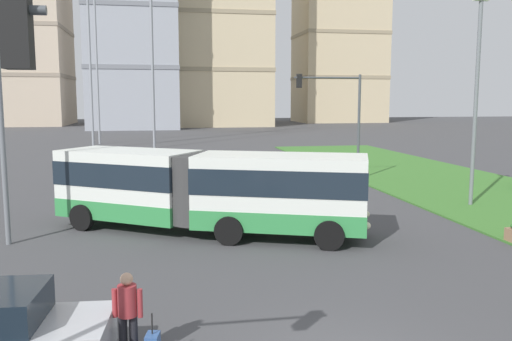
# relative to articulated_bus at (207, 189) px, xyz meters

# --- Properties ---
(articulated_bus) EXTENTS (11.55, 7.55, 3.00)m
(articulated_bus) POSITION_rel_articulated_bus_xyz_m (0.00, 0.00, 0.00)
(articulated_bus) COLOR silver
(articulated_bus) RESTS_ON ground
(car_grey_wagon) EXTENTS (4.60, 2.49, 1.58)m
(car_grey_wagon) POSITION_rel_articulated_bus_xyz_m (-4.40, 12.21, -0.90)
(car_grey_wagon) COLOR slate
(car_grey_wagon) RESTS_ON ground
(pedestrian_crossing) EXTENTS (0.57, 0.36, 1.74)m
(pedestrian_crossing) POSITION_rel_articulated_bus_xyz_m (-2.35, -9.69, -0.65)
(pedestrian_crossing) COLOR black
(pedestrian_crossing) RESTS_ON ground
(traffic_light_far_right) EXTENTS (4.13, 0.28, 6.41)m
(traffic_light_far_right) POSITION_rel_articulated_bus_xyz_m (8.93, 11.35, 2.74)
(traffic_light_far_right) COLOR #474C51
(traffic_light_far_right) RESTS_ON ground
(streetlight_left) EXTENTS (0.70, 0.28, 8.21)m
(streetlight_left) POSITION_rel_articulated_bus_xyz_m (-6.87, -0.42, 2.89)
(streetlight_left) COLOR slate
(streetlight_left) RESTS_ON ground
(streetlight_median) EXTENTS (0.70, 0.28, 9.49)m
(streetlight_median) POSITION_rel_articulated_bus_xyz_m (12.53, 2.83, 3.54)
(streetlight_median) COLOR slate
(streetlight_median) RESTS_ON ground
(apartment_tower_west) EXTENTS (19.52, 19.32, 44.20)m
(apartment_tower_west) POSITION_rel_articulated_bus_xyz_m (-28.37, 91.08, 20.47)
(apartment_tower_west) COLOR #C6B299
(apartment_tower_west) RESTS_ON ground
(apartment_tower_westcentre) EXTENTS (14.88, 17.55, 38.24)m
(apartment_tower_westcentre) POSITION_rel_articulated_bus_xyz_m (-5.62, 75.91, 17.48)
(apartment_tower_westcentre) COLOR #9EA3AD
(apartment_tower_westcentre) RESTS_ON ground
(apartment_tower_centre) EXTENTS (21.67, 19.41, 38.81)m
(apartment_tower_centre) POSITION_rel_articulated_bus_xyz_m (7.90, 83.46, 17.77)
(apartment_tower_centre) COLOR beige
(apartment_tower_centre) RESTS_ON ground
(apartment_tower_eastcentre) EXTENTS (17.81, 14.40, 45.29)m
(apartment_tower_eastcentre) POSITION_rel_articulated_bus_xyz_m (36.87, 93.38, 21.01)
(apartment_tower_eastcentre) COLOR beige
(apartment_tower_eastcentre) RESTS_ON ground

